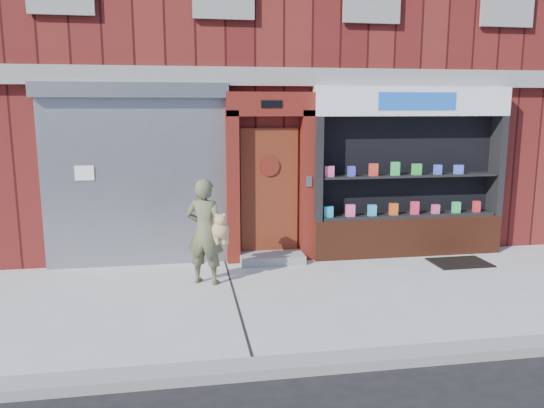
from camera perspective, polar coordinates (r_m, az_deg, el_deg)
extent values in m
plane|color=#9E9E99|center=(7.83, 7.58, -9.47)|extent=(80.00, 80.00, 0.00)
cube|color=gray|center=(5.95, 13.91, -15.69)|extent=(60.00, 0.30, 0.12)
cube|color=#521512|center=(13.29, 0.09, 16.19)|extent=(12.00, 8.00, 8.00)
cube|color=gray|center=(9.24, 4.46, 13.45)|extent=(12.00, 0.16, 0.30)
cube|color=gray|center=(9.09, -14.42, 2.15)|extent=(3.00, 0.10, 2.80)
cube|color=slate|center=(8.95, -14.89, 11.77)|extent=(3.10, 0.30, 0.24)
cube|color=white|center=(9.11, -19.54, 3.16)|extent=(0.30, 0.01, 0.24)
cube|color=#54140E|center=(9.03, -4.27, 1.75)|extent=(0.22, 0.28, 2.60)
cube|color=#54140E|center=(9.24, 3.79, 1.95)|extent=(0.22, 0.28, 2.60)
cube|color=#54140E|center=(9.01, -0.20, 10.70)|extent=(1.50, 0.28, 0.40)
cube|color=black|center=(8.87, -0.04, 10.70)|extent=(0.35, 0.01, 0.12)
cube|color=#5C2211|center=(9.24, -0.30, 1.34)|extent=(1.00, 0.06, 2.20)
cylinder|color=black|center=(9.14, -0.26, 4.09)|extent=(0.28, 0.02, 0.28)
cylinder|color=#54140E|center=(9.13, -0.25, 4.09)|extent=(0.34, 0.02, 0.34)
cube|color=gray|center=(9.22, -0.02, -5.84)|extent=(1.10, 0.55, 0.15)
cube|color=slate|center=(9.08, 4.02, 2.44)|extent=(0.10, 0.02, 0.18)
cube|color=#552514|center=(9.95, 14.24, -3.31)|extent=(3.50, 0.40, 0.70)
cube|color=black|center=(9.18, 4.87, 3.77)|extent=(0.12, 0.40, 1.80)
cube|color=black|center=(10.54, 23.00, 3.84)|extent=(0.12, 0.40, 1.80)
cube|color=black|center=(9.91, 14.13, 3.98)|extent=(3.30, 0.03, 1.80)
cube|color=black|center=(9.87, 14.34, -1.17)|extent=(3.20, 0.36, 0.06)
cube|color=black|center=(9.76, 14.53, 2.98)|extent=(3.20, 0.36, 0.04)
cube|color=white|center=(9.69, 14.88, 10.63)|extent=(3.50, 0.40, 0.50)
cube|color=blue|center=(9.50, 15.40, 10.62)|extent=(1.40, 0.01, 0.30)
cube|color=teal|center=(9.27, 6.06, -0.84)|extent=(0.16, 0.09, 0.19)
cube|color=#EA4E84|center=(9.38, 8.42, -0.70)|extent=(0.15, 0.09, 0.21)
cube|color=#27A2C5|center=(9.51, 10.71, -0.67)|extent=(0.14, 0.09, 0.19)
cube|color=#E35217|center=(9.66, 12.94, -0.55)|extent=(0.14, 0.09, 0.21)
cube|color=#E92949|center=(9.81, 15.10, -0.41)|extent=(0.13, 0.09, 0.23)
cube|color=#DA4870|center=(9.99, 17.18, -0.52)|extent=(0.13, 0.09, 0.16)
cube|color=green|center=(10.17, 19.20, -0.34)|extent=(0.13, 0.09, 0.20)
cube|color=red|center=(10.37, 21.14, -0.26)|extent=(0.11, 0.09, 0.20)
cube|color=#DA4879|center=(9.16, 6.15, 3.51)|extent=(0.17, 0.09, 0.19)
cube|color=#393BC5|center=(9.28, 8.53, 3.51)|extent=(0.12, 0.09, 0.18)
cube|color=red|center=(9.40, 10.86, 3.65)|extent=(0.14, 0.09, 0.22)
cube|color=green|center=(9.55, 13.11, 3.72)|extent=(0.14, 0.09, 0.23)
cube|color=green|center=(9.71, 15.29, 3.62)|extent=(0.16, 0.09, 0.20)
cube|color=blue|center=(9.89, 17.40, 3.55)|extent=(0.13, 0.09, 0.17)
cube|color=#4258E1|center=(10.08, 19.43, 3.52)|extent=(0.15, 0.09, 0.16)
imported|color=#545739|center=(8.04, -7.23, -2.96)|extent=(0.69, 0.59, 1.61)
sphere|color=#A88654|center=(7.96, -5.56, -2.79)|extent=(0.27, 0.27, 0.27)
sphere|color=#A88654|center=(7.88, -5.56, -1.74)|extent=(0.18, 0.18, 0.18)
sphere|color=#A88654|center=(7.87, -5.95, -1.24)|extent=(0.06, 0.06, 0.06)
sphere|color=#A88654|center=(7.87, -5.18, -1.22)|extent=(0.06, 0.06, 0.06)
cylinder|color=#A88654|center=(7.99, -6.18, -3.75)|extent=(0.06, 0.06, 0.16)
cylinder|color=#A88654|center=(8.00, -4.91, -3.70)|extent=(0.06, 0.06, 0.16)
cylinder|color=#A88654|center=(7.97, -5.92, -3.77)|extent=(0.06, 0.06, 0.16)
cylinder|color=#A88654|center=(7.98, -5.15, -3.74)|extent=(0.06, 0.06, 0.16)
cube|color=black|center=(9.74, 19.55, -5.95)|extent=(0.97, 0.68, 0.02)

